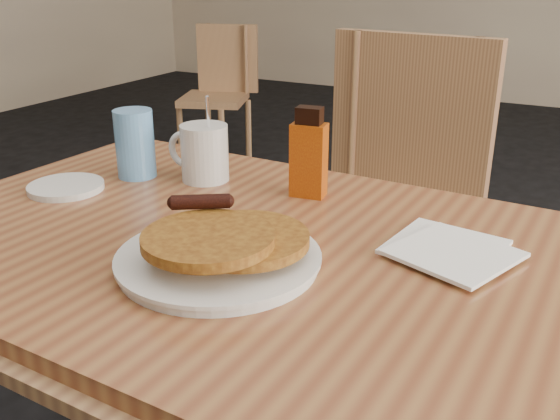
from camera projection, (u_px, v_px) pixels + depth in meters
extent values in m
cube|color=#966035|center=(238.00, 249.00, 0.98)|extent=(1.15, 0.79, 0.04)
cube|color=#AC8051|center=(238.00, 257.00, 0.99)|extent=(1.19, 0.83, 0.02)
cube|color=#AC8051|center=(377.00, 246.00, 1.59)|extent=(0.49, 0.49, 0.04)
cube|color=#AC8051|center=(409.00, 128.00, 1.66)|extent=(0.45, 0.09, 0.49)
cylinder|color=#AC8051|center=(282.00, 345.00, 1.62)|extent=(0.04, 0.04, 0.45)
cylinder|color=#AC8051|center=(455.00, 315.00, 1.75)|extent=(0.04, 0.04, 0.45)
cube|color=#AC8051|center=(214.00, 99.00, 3.70)|extent=(0.47, 0.47, 0.04)
cube|color=#AC8051|center=(228.00, 59.00, 3.76)|extent=(0.36, 0.17, 0.40)
cylinder|color=#AC8051|center=(180.00, 135.00, 3.72)|extent=(0.04, 0.04, 0.37)
cylinder|color=#AC8051|center=(248.00, 130.00, 3.83)|extent=(0.04, 0.04, 0.37)
cylinder|color=white|center=(219.00, 260.00, 0.88)|extent=(0.28, 0.28, 0.02)
cylinder|color=white|center=(219.00, 256.00, 0.88)|extent=(0.29, 0.29, 0.01)
cylinder|color=#A06C21|center=(210.00, 242.00, 0.90)|extent=(0.18, 0.18, 0.01)
cylinder|color=#A06C21|center=(244.00, 239.00, 0.87)|extent=(0.18, 0.18, 0.01)
cylinder|color=#A06C21|center=(208.00, 239.00, 0.83)|extent=(0.18, 0.18, 0.01)
cylinder|color=black|center=(201.00, 202.00, 0.91)|extent=(0.08, 0.07, 0.02)
cylinder|color=white|center=(205.00, 153.00, 1.21)|extent=(0.09, 0.09, 0.11)
torus|color=white|center=(184.00, 150.00, 1.23)|extent=(0.07, 0.01, 0.07)
cylinder|color=black|center=(204.00, 130.00, 1.19)|extent=(0.08, 0.08, 0.01)
cylinder|color=white|center=(209.00, 134.00, 1.19)|extent=(0.03, 0.05, 0.16)
cube|color=maroon|center=(309.00, 160.00, 1.12)|extent=(0.07, 0.05, 0.13)
cube|color=black|center=(309.00, 115.00, 1.09)|extent=(0.05, 0.04, 0.03)
cube|color=white|center=(445.00, 247.00, 0.93)|extent=(0.17, 0.17, 0.01)
cube|color=white|center=(454.00, 253.00, 0.90)|extent=(0.20, 0.20, 0.01)
cylinder|color=#60A1E2|center=(135.00, 144.00, 1.23)|extent=(0.09, 0.09, 0.13)
cylinder|color=white|center=(66.00, 187.00, 1.17)|extent=(0.14, 0.14, 0.01)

